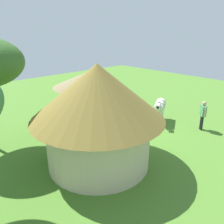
% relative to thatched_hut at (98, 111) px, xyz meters
% --- Properties ---
extents(ground_plane, '(36.00, 36.00, 0.00)m').
position_rel_thatched_hut_xyz_m(ground_plane, '(1.74, -3.54, -2.46)').
color(ground_plane, '#4B7B2A').
extents(thatched_hut, '(5.55, 5.55, 4.40)m').
position_rel_thatched_hut_xyz_m(thatched_hut, '(0.00, 0.00, 0.00)').
color(thatched_hut, beige).
rests_on(thatched_hut, ground_plane).
extents(shade_umbrella, '(3.84, 3.84, 3.29)m').
position_rel_thatched_hut_xyz_m(shade_umbrella, '(3.64, -2.16, 0.42)').
color(shade_umbrella, brown).
rests_on(shade_umbrella, ground_plane).
extents(patio_dining_table, '(1.48, 0.99, 0.74)m').
position_rel_thatched_hut_xyz_m(patio_dining_table, '(3.64, -2.16, -1.80)').
color(patio_dining_table, silver).
rests_on(patio_dining_table, ground_plane).
extents(patio_chair_east_end, '(0.54, 0.53, 0.90)m').
position_rel_thatched_hut_xyz_m(patio_chair_east_end, '(4.00, -0.98, -1.93)').
color(patio_chair_east_end, silver).
rests_on(patio_chair_east_end, ground_plane).
extents(patio_chair_west_end, '(0.52, 0.53, 0.90)m').
position_rel_thatched_hut_xyz_m(patio_chair_west_end, '(2.45, -2.48, -1.93)').
color(patio_chair_west_end, white).
rests_on(patio_chair_west_end, ground_plane).
extents(patio_chair_near_hut, '(0.61, 0.61, 0.90)m').
position_rel_thatched_hut_xyz_m(patio_chair_near_hut, '(4.47, -3.07, -1.93)').
color(patio_chair_near_hut, silver).
rests_on(patio_chair_near_hut, ground_plane).
extents(guest_beside_umbrella, '(0.38, 0.56, 1.69)m').
position_rel_thatched_hut_xyz_m(guest_beside_umbrella, '(5.34, -2.97, -1.44)').
color(guest_beside_umbrella, black).
rests_on(guest_beside_umbrella, ground_plane).
extents(standing_watcher, '(0.50, 0.49, 1.75)m').
position_rel_thatched_hut_xyz_m(standing_watcher, '(-1.42, -6.71, -1.40)').
color(standing_watcher, black).
rests_on(standing_watcher, ground_plane).
extents(striped_lounge_chair, '(0.85, 0.97, 0.60)m').
position_rel_thatched_hut_xyz_m(striped_lounge_chair, '(1.65, -3.76, -2.20)').
color(striped_lounge_chair, teal).
rests_on(striped_lounge_chair, ground_plane).
extents(zebra_nearest_camera, '(1.35, 1.98, 1.56)m').
position_rel_thatched_hut_xyz_m(zebra_nearest_camera, '(1.02, -5.88, -1.43)').
color(zebra_nearest_camera, silver).
rests_on(zebra_nearest_camera, ground_plane).
extents(zebra_by_umbrella, '(2.16, 1.28, 1.50)m').
position_rel_thatched_hut_xyz_m(zebra_by_umbrella, '(3.72, -5.74, -1.49)').
color(zebra_by_umbrella, silver).
rests_on(zebra_by_umbrella, ground_plane).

